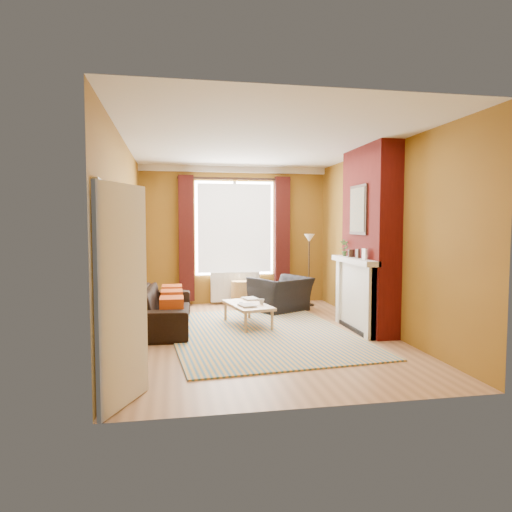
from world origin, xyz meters
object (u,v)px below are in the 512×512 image
Objects in this scene: sofa at (162,308)px; armchair at (281,294)px; coffee_table at (248,306)px; floor_lamp at (309,249)px; wicker_stool at (241,293)px.

sofa is 2.19× the size of armchair.
coffee_table is (1.35, -0.12, 0.00)m from sofa.
floor_lamp is (2.85, 1.48, 0.82)m from sofa.
armchair reaches higher than coffee_table.
armchair is at bearing -46.53° from wicker_stool.
wicker_stool is 0.35× the size of floor_lamp.
sofa is 1.35m from coffee_table.
armchair is 0.69× the size of floor_lamp.
coffee_table is at bearing -95.04° from wicker_stool.
coffee_table is 2.35m from floor_lamp.
armchair is 1.38m from coffee_table.
wicker_stool is (0.16, 1.81, -0.07)m from coffee_table.
floor_lamp is at bearing 35.09° from coffee_table.
sofa is 2.38m from armchair.
floor_lamp is (0.70, 0.48, 0.81)m from armchair.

